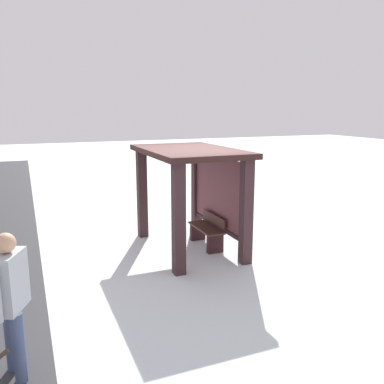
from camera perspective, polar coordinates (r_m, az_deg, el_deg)
ground_plane at (r=9.14m, az=-0.41°, el=-7.91°), size 60.00×60.00×0.00m
bus_shelter at (r=8.79m, az=0.54°, el=2.27°), size 2.90×1.84×2.23m
bench_left_inside at (r=9.20m, az=2.13°, el=-5.62°), size 1.15×0.42×0.73m
person_walking at (r=5.11m, az=-24.23°, el=-12.90°), size 0.65×0.43×1.74m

